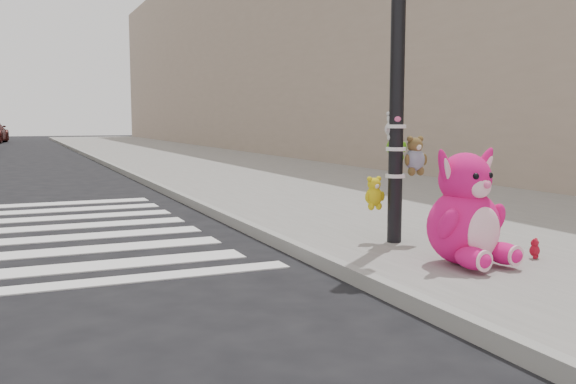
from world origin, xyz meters
name	(u,v)px	position (x,y,z in m)	size (l,w,h in m)	color
ground	(222,332)	(0.00, 0.00, 0.00)	(120.00, 120.00, 0.00)	black
sidewalk_near	(294,179)	(5.00, 10.00, 0.07)	(7.00, 80.00, 0.14)	slate
curb_edge	(153,185)	(1.55, 10.00, 0.07)	(0.12, 80.00, 0.15)	gray
bld_near	(317,35)	(10.50, 20.00, 5.00)	(5.00, 60.00, 10.00)	#A18D7B
signal_pole	(398,96)	(2.62, 1.81, 1.78)	(0.70, 0.49, 4.00)	black
pink_bunny	(466,216)	(2.60, 0.57, 0.60)	(0.81, 0.90, 1.13)	#E41372
red_teddy	(535,248)	(3.40, 0.50, 0.24)	(0.14, 0.10, 0.20)	#AD1125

